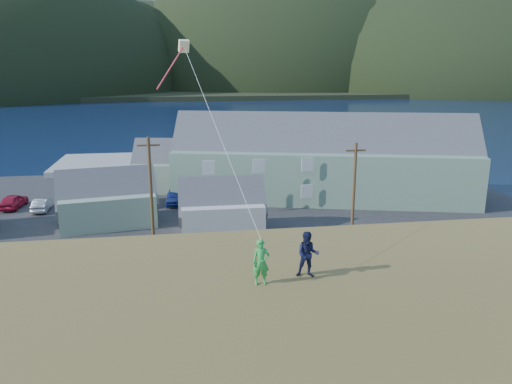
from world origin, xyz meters
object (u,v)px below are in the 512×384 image
at_px(shed_white, 222,208).
at_px(kite_flyer_green, 261,262).
at_px(shed_palegreen_far, 181,166).
at_px(kite_flyer_navy, 308,255).
at_px(lodge, 323,160).
at_px(shed_palegreen_near, 107,200).
at_px(wharf, 147,163).

distance_m(shed_white, kite_flyer_green, 27.07).
distance_m(shed_white, shed_palegreen_far, 17.15).
bearing_deg(kite_flyer_navy, lodge, 85.47).
bearing_deg(shed_palegreen_far, shed_palegreen_near, -108.01).
bearing_deg(shed_palegreen_near, wharf, 76.43).
relative_size(lodge, kite_flyer_green, 20.52).
distance_m(kite_flyer_green, kite_flyer_navy, 1.84).
xyz_separation_m(lodge, kite_flyer_navy, (-11.21, -36.24, 3.59)).
bearing_deg(shed_palegreen_near, shed_palegreen_far, 52.25).
bearing_deg(lodge, shed_palegreen_near, -150.07).
relative_size(lodge, kite_flyer_navy, 19.89).
relative_size(wharf, lodge, 0.76).
bearing_deg(kite_flyer_green, kite_flyer_navy, 14.21).
height_order(shed_palegreen_near, shed_white, shed_palegreen_near).
bearing_deg(kite_flyer_green, wharf, 99.07).
bearing_deg(wharf, lodge, -46.68).
height_order(wharf, kite_flyer_green, kite_flyer_green).
bearing_deg(kite_flyer_navy, kite_flyer_green, -154.82).
bearing_deg(shed_palegreen_near, kite_flyer_navy, -78.75).
xyz_separation_m(lodge, shed_palegreen_far, (-15.70, 6.60, -1.63)).
relative_size(kite_flyer_green, kite_flyer_navy, 0.97).
relative_size(shed_palegreen_near, shed_palegreen_far, 0.81).
height_order(wharf, shed_palegreen_near, shed_palegreen_near).
xyz_separation_m(shed_palegreen_far, kite_flyer_navy, (4.49, -42.84, 5.22)).
height_order(shed_palegreen_far, kite_flyer_green, kite_flyer_green).
height_order(lodge, shed_palegreen_far, lodge).
relative_size(lodge, shed_white, 4.46).
bearing_deg(kite_flyer_green, shed_palegreen_far, 95.25).
xyz_separation_m(shed_palegreen_near, shed_white, (10.39, -3.98, -0.11)).
height_order(shed_palegreen_near, kite_flyer_green, kite_flyer_green).
bearing_deg(shed_white, kite_flyer_navy, -87.40).
height_order(wharf, lodge, lodge).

